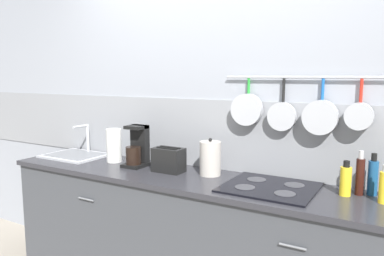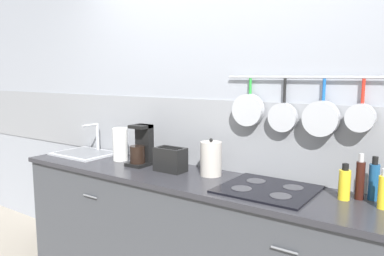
# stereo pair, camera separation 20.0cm
# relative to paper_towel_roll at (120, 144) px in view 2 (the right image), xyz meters

# --- Properties ---
(wall_back) EXTENTS (7.20, 0.15, 2.60)m
(wall_back) POSITION_rel_paper_towel_roll_xyz_m (0.79, 0.24, 0.23)
(wall_back) COLOR #999EA8
(wall_back) RESTS_ON ground_plane
(cabinet_base) EXTENTS (2.93, 0.54, 0.88)m
(cabinet_base) POSITION_rel_paper_towel_roll_xyz_m (0.78, -0.09, -0.61)
(cabinet_base) COLOR #3F4247
(cabinet_base) RESTS_ON ground_plane
(countertop) EXTENTS (2.97, 0.57, 0.03)m
(countertop) POSITION_rel_paper_towel_roll_xyz_m (0.78, -0.09, -0.15)
(countertop) COLOR #2D2D33
(countertop) RESTS_ON cabinet_base
(sink_basin) EXTENTS (0.49, 0.39, 0.26)m
(sink_basin) POSITION_rel_paper_towel_roll_xyz_m (-0.42, -0.01, -0.11)
(sink_basin) COLOR #B7BABF
(sink_basin) RESTS_ON countertop
(paper_towel_roll) EXTENTS (0.12, 0.12, 0.26)m
(paper_towel_roll) POSITION_rel_paper_towel_roll_xyz_m (0.00, 0.00, 0.00)
(paper_towel_roll) COLOR white
(paper_towel_roll) RESTS_ON countertop
(coffee_maker) EXTENTS (0.15, 0.18, 0.31)m
(coffee_maker) POSITION_rel_paper_towel_roll_xyz_m (0.25, -0.02, -0.00)
(coffee_maker) COLOR black
(coffee_maker) RESTS_ON countertop
(toaster) EXTENTS (0.23, 0.13, 0.17)m
(toaster) POSITION_rel_paper_towel_roll_xyz_m (0.54, -0.04, -0.04)
(toaster) COLOR black
(toaster) RESTS_ON countertop
(kettle) EXTENTS (0.15, 0.15, 0.26)m
(kettle) POSITION_rel_paper_towel_roll_xyz_m (0.84, 0.03, -0.01)
(kettle) COLOR beige
(kettle) RESTS_ON countertop
(cooktop) EXTENTS (0.54, 0.49, 0.01)m
(cooktop) POSITION_rel_paper_towel_roll_xyz_m (1.29, -0.06, -0.12)
(cooktop) COLOR black
(cooktop) RESTS_ON countertop
(bottle_olive_oil) EXTENTS (0.06, 0.06, 0.20)m
(bottle_olive_oil) POSITION_rel_paper_towel_roll_xyz_m (1.70, 0.02, -0.04)
(bottle_olive_oil) COLOR yellow
(bottle_olive_oil) RESTS_ON countertop
(bottle_sesame_oil) EXTENTS (0.05, 0.05, 0.26)m
(bottle_sesame_oil) POSITION_rel_paper_towel_roll_xyz_m (1.77, 0.07, -0.02)
(bottle_sesame_oil) COLOR #33140F
(bottle_sesame_oil) RESTS_ON countertop
(bottle_hot_sauce) EXTENTS (0.06, 0.06, 0.24)m
(bottle_hot_sauce) POSITION_rel_paper_towel_roll_xyz_m (1.83, 0.11, -0.02)
(bottle_hot_sauce) COLOR navy
(bottle_hot_sauce) RESTS_ON countertop
(bottle_vinegar) EXTENTS (0.05, 0.05, 0.21)m
(bottle_vinegar) POSITION_rel_paper_towel_roll_xyz_m (1.90, -0.01, -0.04)
(bottle_vinegar) COLOR yellow
(bottle_vinegar) RESTS_ON countertop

